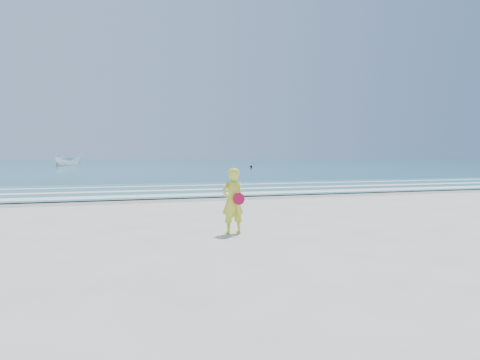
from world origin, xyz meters
name	(u,v)px	position (x,y,z in m)	size (l,w,h in m)	color
ground	(285,234)	(0.00, 0.00, 0.00)	(400.00, 400.00, 0.00)	silver
wet_sand	(192,199)	(0.00, 9.00, 0.00)	(400.00, 2.40, 0.00)	#B2A893
ocean	(98,163)	(0.00, 105.00, 0.02)	(400.00, 190.00, 0.04)	#19727F
shallow	(169,189)	(0.00, 14.00, 0.04)	(400.00, 10.00, 0.01)	#59B7AD
foam_near	(185,195)	(0.00, 10.30, 0.05)	(400.00, 1.40, 0.01)	white
foam_mid	(172,190)	(0.00, 13.20, 0.05)	(400.00, 0.90, 0.01)	white
foam_far	(161,186)	(0.00, 16.50, 0.05)	(400.00, 0.60, 0.01)	white
boat	(68,160)	(-5.88, 72.36, 0.96)	(1.79, 4.77, 1.84)	white
buoy	(251,167)	(18.26, 51.18, 0.22)	(0.35, 0.35, 0.35)	black
woman	(233,201)	(-1.06, 0.46, 0.73)	(0.59, 0.44, 1.46)	yellow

